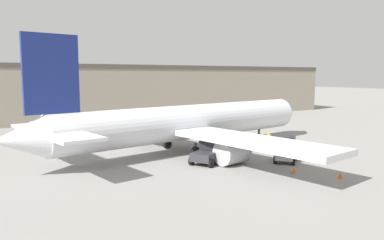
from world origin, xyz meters
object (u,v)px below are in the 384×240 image
(baggage_tug, at_px, (208,152))
(safety_cone_far, at_px, (294,170))
(airplane, at_px, (185,123))
(ground_crew_worker, at_px, (269,140))
(safety_cone_near, at_px, (340,175))
(belt_loader_truck, at_px, (286,150))

(baggage_tug, relative_size, safety_cone_far, 6.35)
(airplane, xyz_separation_m, safety_cone_far, (3.62, -12.09, -2.70))
(ground_crew_worker, bearing_deg, safety_cone_near, -109.36)
(baggage_tug, height_order, belt_loader_truck, belt_loader_truck)
(airplane, bearing_deg, baggage_tug, -108.78)
(airplane, height_order, baggage_tug, airplane)
(ground_crew_worker, bearing_deg, belt_loader_truck, -120.43)
(belt_loader_truck, relative_size, safety_cone_near, 5.93)
(baggage_tug, distance_m, belt_loader_truck, 7.30)
(airplane, distance_m, ground_crew_worker, 9.40)
(ground_crew_worker, xyz_separation_m, safety_cone_far, (-5.04, -9.01, -0.70))
(ground_crew_worker, height_order, safety_cone_near, ground_crew_worker)
(baggage_tug, relative_size, belt_loader_truck, 1.07)
(airplane, height_order, ground_crew_worker, airplane)
(safety_cone_near, relative_size, safety_cone_far, 1.00)
(baggage_tug, xyz_separation_m, safety_cone_near, (6.33, -9.16, -0.75))
(airplane, bearing_deg, belt_loader_truck, -66.45)
(belt_loader_truck, xyz_separation_m, safety_cone_near, (-0.44, -6.43, -0.78))
(ground_crew_worker, distance_m, baggage_tug, 9.79)
(safety_cone_near, bearing_deg, belt_loader_truck, 86.09)
(belt_loader_truck, bearing_deg, ground_crew_worker, 24.16)
(ground_crew_worker, distance_m, safety_cone_near, 12.33)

